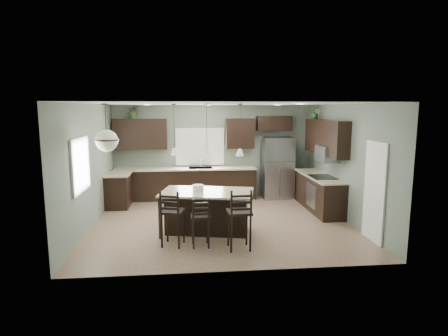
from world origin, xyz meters
The scene contains 32 objects.
ground centered at (0.00, 0.00, 0.00)m, with size 6.00×6.00×0.00m, color #9E8466.
pantry_door centered at (2.98, -1.55, 1.02)m, with size 0.04×0.82×2.04m, color white.
window_back centered at (-0.40, 2.73, 1.55)m, with size 1.35×0.02×1.00m, color white.
window_left centered at (-2.98, -0.80, 1.55)m, with size 0.02×1.10×1.00m, color white.
left_return_cabs centered at (-2.70, 1.70, 0.45)m, with size 0.60×0.90×0.90m, color black.
left_return_countertop centered at (-2.68, 1.70, 0.92)m, with size 0.66×0.96×0.04m, color beige.
back_lower_cabs centered at (-0.85, 2.45, 0.45)m, with size 4.20×0.60×0.90m, color black.
back_countertop centered at (-0.85, 2.43, 0.92)m, with size 4.20×0.66×0.04m, color beige.
sink_inset centered at (-0.40, 2.43, 0.94)m, with size 0.70×0.45×0.01m, color gray.
faucet centered at (-0.40, 2.40, 1.08)m, with size 0.02×0.02×0.28m, color silver.
back_upper_left centered at (-2.15, 2.58, 1.95)m, with size 1.55×0.34×0.90m, color black.
back_upper_right centered at (0.80, 2.58, 1.95)m, with size 0.85×0.34×0.90m, color black.
fridge_header centered at (1.85, 2.58, 2.25)m, with size 1.05×0.34×0.45m, color black.
right_lower_cabs centered at (2.70, 0.87, 0.45)m, with size 0.60×2.35×0.90m, color black.
right_countertop centered at (2.68, 0.87, 0.92)m, with size 0.66×2.35×0.04m, color beige.
cooktop centered at (2.68, 0.60, 0.94)m, with size 0.58×0.75×0.02m, color black.
wall_oven_front centered at (2.40, 0.60, 0.45)m, with size 0.01×0.72×0.60m, color gray.
right_upper_cabs centered at (2.83, 0.87, 1.95)m, with size 0.34×2.35×0.90m, color black.
microwave centered at (2.78, 0.60, 1.55)m, with size 0.40×0.75×0.40m, color gray.
refrigerator centered at (1.92, 2.35, 0.93)m, with size 0.90×0.74×1.85m, color gray.
kitchen_island centered at (-0.38, -0.73, 0.46)m, with size 1.96×1.12×0.92m, color black.
serving_dish centered at (-0.57, -0.69, 0.99)m, with size 0.24×0.24×0.14m, color white.
bar_stool_left centered at (-1.10, -1.44, 0.57)m, with size 0.42×0.42×1.15m, color black.
bar_stool_center centered at (-0.56, -1.55, 0.50)m, with size 0.37×0.37×1.00m, color black.
bar_stool_right centered at (0.18, -1.76, 0.60)m, with size 0.45×0.45×1.21m, color black.
pendant_left centered at (-1.06, -0.59, 2.25)m, with size 0.17×0.17×1.10m, color silver, non-canonical shape.
pendant_center centered at (-0.38, -0.73, 2.25)m, with size 0.17×0.17×1.10m, color white, non-canonical shape.
pendant_right centered at (0.31, -0.87, 2.25)m, with size 0.17×0.17×1.10m, color white, non-canonical shape.
chandelier centered at (-2.41, -0.89, 2.31)m, with size 0.49×0.49×0.97m, color beige, non-canonical shape.
plant_back_left centered at (-2.32, 2.55, 2.62)m, with size 0.40×0.35×0.45m, color #2E4C21.
plant_right_wall centered at (2.80, 1.70, 2.59)m, with size 0.21×0.21×0.37m, color #2D5A27.
room_shell centered at (0.00, 0.00, 1.70)m, with size 6.00×6.00×6.00m.
Camera 1 is at (-0.81, -8.61, 2.69)m, focal length 30.00 mm.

